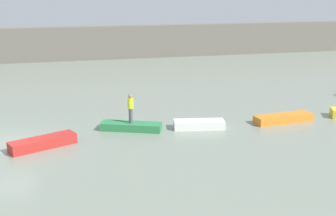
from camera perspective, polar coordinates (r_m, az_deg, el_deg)
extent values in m
plane|color=gray|center=(24.29, -20.10, -4.41)|extent=(120.00, 120.00, 0.00)
cube|color=#666056|center=(49.33, -17.40, 7.82)|extent=(80.00, 1.20, 3.61)
cube|color=red|center=(23.13, -15.93, -4.35)|extent=(3.43, 2.16, 0.52)
cube|color=#2D7F47|center=(24.96, -4.83, -2.41)|extent=(3.54, 2.12, 0.43)
cube|color=white|center=(25.25, 4.06, -2.14)|extent=(3.02, 1.45, 0.47)
cube|color=orange|center=(27.25, 14.78, -1.30)|extent=(3.73, 1.28, 0.46)
cylinder|color=#4C4C56|center=(24.77, -4.86, -1.00)|extent=(0.22, 0.22, 0.85)
cylinder|color=#D8F226|center=(24.57, -4.90, 0.61)|extent=(0.32, 0.32, 0.59)
sphere|color=#936B4C|center=(24.47, -4.92, 1.52)|extent=(0.22, 0.22, 0.22)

